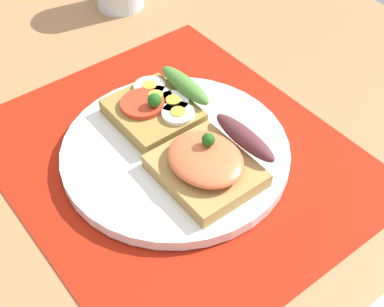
# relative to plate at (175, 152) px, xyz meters

# --- Properties ---
(ground_plane) EXTENTS (1.20, 0.90, 0.03)m
(ground_plane) POSITION_rel_plate_xyz_m (0.00, 0.00, -0.03)
(ground_plane) COLOR #A06F45
(placemat) EXTENTS (0.41, 0.35, 0.00)m
(placemat) POSITION_rel_plate_xyz_m (0.00, 0.00, -0.01)
(placemat) COLOR #A41C0B
(placemat) RESTS_ON ground_plane
(plate) EXTENTS (0.25, 0.25, 0.01)m
(plate) POSITION_rel_plate_xyz_m (0.00, 0.00, 0.00)
(plate) COLOR white
(plate) RESTS_ON placemat
(sandwich_egg_tomato) EXTENTS (0.10, 0.10, 0.04)m
(sandwich_egg_tomato) POSITION_rel_plate_xyz_m (-0.05, 0.02, 0.02)
(sandwich_egg_tomato) COLOR olive
(sandwich_egg_tomato) RESTS_ON plate
(sandwich_salmon) EXTENTS (0.10, 0.10, 0.05)m
(sandwich_salmon) POSITION_rel_plate_xyz_m (0.05, 0.01, 0.02)
(sandwich_salmon) COLOR #A88246
(sandwich_salmon) RESTS_ON plate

